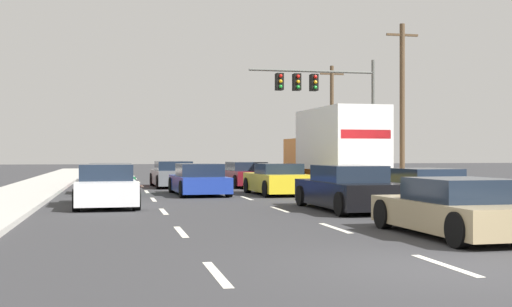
% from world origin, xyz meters
% --- Properties ---
extents(ground_plane, '(140.00, 140.00, 0.00)m').
position_xyz_m(ground_plane, '(0.00, 25.00, 0.00)').
color(ground_plane, '#333335').
extents(sidewalk_right, '(2.80, 80.00, 0.14)m').
position_xyz_m(sidewalk_right, '(8.35, 20.00, 0.07)').
color(sidewalk_right, '#B2AFA8').
rests_on(sidewalk_right, ground_plane).
extents(sidewalk_left, '(2.80, 80.00, 0.14)m').
position_xyz_m(sidewalk_left, '(-8.35, 20.00, 0.07)').
color(sidewalk_left, '#B2AFA8').
rests_on(sidewalk_left, ground_plane).
extents(lane_markings, '(6.94, 57.00, 0.01)m').
position_xyz_m(lane_markings, '(-0.00, 22.72, 0.00)').
color(lane_markings, silver).
rests_on(lane_markings, ground_plane).
extents(car_red, '(2.02, 4.34, 1.15)m').
position_xyz_m(car_red, '(-5.05, 25.29, 0.54)').
color(car_red, red).
rests_on(car_red, ground_plane).
extents(car_green, '(2.07, 4.38, 1.25)m').
position_xyz_m(car_green, '(-4.95, 19.22, 0.57)').
color(car_green, '#196B38').
rests_on(car_green, ground_plane).
extents(car_white, '(2.02, 4.65, 1.31)m').
position_xyz_m(car_white, '(-5.03, 12.55, 0.60)').
color(car_white, white).
rests_on(car_white, ground_plane).
extents(car_gray, '(2.08, 4.51, 1.27)m').
position_xyz_m(car_gray, '(-1.94, 23.97, 0.59)').
color(car_gray, slate).
rests_on(car_gray, ground_plane).
extents(car_blue, '(2.11, 4.51, 1.24)m').
position_xyz_m(car_blue, '(-1.47, 17.62, 0.57)').
color(car_blue, '#1E389E').
rests_on(car_blue, ground_plane).
extents(car_maroon, '(2.13, 4.63, 1.23)m').
position_xyz_m(car_maroon, '(1.62, 23.63, 0.58)').
color(car_maroon, maroon).
rests_on(car_maroon, ground_plane).
extents(car_yellow, '(2.03, 4.17, 1.25)m').
position_xyz_m(car_yellow, '(1.58, 17.01, 0.57)').
color(car_yellow, yellow).
rests_on(car_yellow, ground_plane).
extents(car_black, '(1.96, 4.67, 1.30)m').
position_xyz_m(car_black, '(1.85, 9.54, 0.61)').
color(car_black, black).
rests_on(car_black, ground_plane).
extents(car_tan, '(2.02, 4.27, 1.16)m').
position_xyz_m(car_tan, '(1.91, 3.33, 0.54)').
color(car_tan, tan).
rests_on(car_tan, ground_plane).
extents(box_truck, '(2.75, 7.97, 3.62)m').
position_xyz_m(box_truck, '(4.92, 19.92, 2.03)').
color(box_truck, white).
rests_on(box_truck, ground_plane).
extents(car_silver, '(2.16, 4.63, 1.17)m').
position_xyz_m(car_silver, '(4.96, 11.03, 0.55)').
color(car_silver, '#B7BABF').
rests_on(car_silver, ground_plane).
extents(traffic_signal_mast, '(7.48, 0.69, 7.09)m').
position_xyz_m(traffic_signal_mast, '(6.64, 27.70, 5.24)').
color(traffic_signal_mast, '#595B56').
rests_on(traffic_signal_mast, ground_plane).
extents(utility_pole_mid, '(1.80, 0.28, 8.65)m').
position_xyz_m(utility_pole_mid, '(10.46, 24.76, 4.46)').
color(utility_pole_mid, brown).
rests_on(utility_pole_mid, ground_plane).
extents(utility_pole_far, '(1.80, 0.28, 8.09)m').
position_xyz_m(utility_pole_far, '(10.89, 37.94, 4.18)').
color(utility_pole_far, brown).
rests_on(utility_pole_far, ground_plane).
extents(pedestrian_near_corner, '(0.38, 0.38, 1.87)m').
position_xyz_m(pedestrian_near_corner, '(8.27, 22.83, 1.08)').
color(pedestrian_near_corner, '#3F3F42').
rests_on(pedestrian_near_corner, sidewalk_right).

